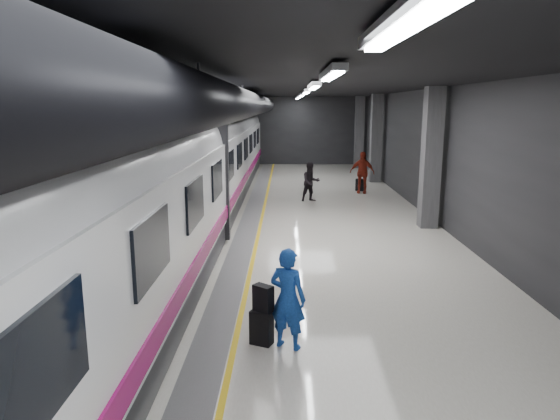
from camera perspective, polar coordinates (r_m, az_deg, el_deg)
ground at (r=14.55m, az=1.06°, el=-3.74°), size 40.00×40.00×0.00m
platform_hall at (r=14.97m, az=-0.02°, el=10.43°), size 10.02×40.02×4.51m
train at (r=14.48m, az=-11.90°, el=4.30°), size 3.05×38.00×4.05m
traveler_main at (r=8.19m, az=0.89°, el=-10.08°), size 0.73×0.63×1.69m
suitcase_main at (r=8.52m, az=-2.12°, el=-13.26°), size 0.42×0.35×0.58m
shoulder_bag at (r=8.32m, az=-1.93°, el=-10.04°), size 0.37×0.34×0.44m
traveler_far_a at (r=20.69m, az=3.52°, el=3.21°), size 0.95×0.84×1.63m
traveler_far_b at (r=22.97m, az=9.36°, el=4.26°), size 1.19×0.73×1.88m
suitcase_far at (r=23.68m, az=9.12°, el=2.87°), size 0.44×0.36×0.56m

